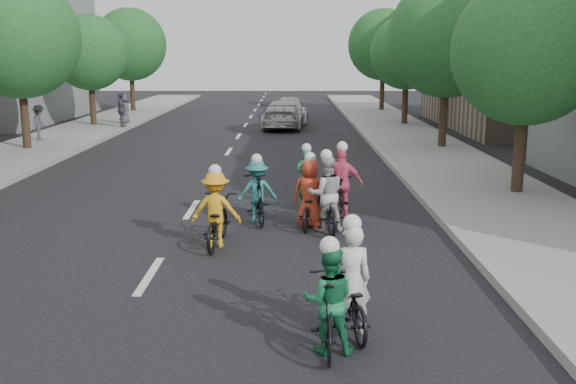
{
  "coord_description": "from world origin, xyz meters",
  "views": [
    {
      "loc": [
        2.51,
        -10.84,
        3.86
      ],
      "look_at": [
        2.46,
        2.48,
        1.0
      ],
      "focal_mm": 40.0,
      "sensor_mm": 36.0,
      "label": 1
    }
  ],
  "objects_px": {
    "spectator_2": "(125,109)",
    "spectator_1": "(121,110)",
    "cyclist_0": "(350,294)",
    "cyclist_1": "(328,307)",
    "cyclist_3": "(341,190)",
    "cyclist_2": "(216,216)",
    "spectator_0": "(39,122)",
    "cyclist_6": "(326,202)",
    "follow_car_lead": "(285,114)",
    "cyclist_5": "(306,183)",
    "cyclist_7": "(257,195)",
    "cyclist_4": "(310,201)",
    "follow_car_trail": "(290,107)"
  },
  "relations": [
    {
      "from": "cyclist_0",
      "to": "cyclist_3",
      "type": "xyz_separation_m",
      "value": [
        0.37,
        6.45,
        0.13
      ]
    },
    {
      "from": "cyclist_0",
      "to": "cyclist_3",
      "type": "distance_m",
      "value": 6.46
    },
    {
      "from": "cyclist_7",
      "to": "spectator_2",
      "type": "height_order",
      "value": "spectator_2"
    },
    {
      "from": "spectator_0",
      "to": "cyclist_2",
      "type": "bearing_deg",
      "value": -153.32
    },
    {
      "from": "cyclist_3",
      "to": "cyclist_4",
      "type": "xyz_separation_m",
      "value": [
        -0.78,
        -0.74,
        -0.09
      ]
    },
    {
      "from": "cyclist_5",
      "to": "cyclist_3",
      "type": "bearing_deg",
      "value": 118.27
    },
    {
      "from": "cyclist_5",
      "to": "spectator_2",
      "type": "distance_m",
      "value": 21.08
    },
    {
      "from": "cyclist_0",
      "to": "cyclist_1",
      "type": "xyz_separation_m",
      "value": [
        -0.34,
        -0.59,
        0.05
      ]
    },
    {
      "from": "cyclist_4",
      "to": "cyclist_6",
      "type": "xyz_separation_m",
      "value": [
        0.35,
        -0.33,
        0.06
      ]
    },
    {
      "from": "cyclist_0",
      "to": "spectator_2",
      "type": "bearing_deg",
      "value": -78.2
    },
    {
      "from": "cyclist_6",
      "to": "follow_car_lead",
      "type": "bearing_deg",
      "value": -95.32
    },
    {
      "from": "cyclist_1",
      "to": "cyclist_7",
      "type": "relative_size",
      "value": 0.89
    },
    {
      "from": "cyclist_2",
      "to": "spectator_0",
      "type": "height_order",
      "value": "spectator_0"
    },
    {
      "from": "cyclist_0",
      "to": "spectator_0",
      "type": "relative_size",
      "value": 1.14
    },
    {
      "from": "cyclist_0",
      "to": "cyclist_5",
      "type": "bearing_deg",
      "value": -95.54
    },
    {
      "from": "cyclist_3",
      "to": "spectator_1",
      "type": "bearing_deg",
      "value": -53.94
    },
    {
      "from": "spectator_2",
      "to": "spectator_1",
      "type": "bearing_deg",
      "value": 179.8
    },
    {
      "from": "follow_car_lead",
      "to": "follow_car_trail",
      "type": "distance_m",
      "value": 5.66
    },
    {
      "from": "cyclist_1",
      "to": "spectator_1",
      "type": "distance_m",
      "value": 27.2
    },
    {
      "from": "cyclist_2",
      "to": "spectator_1",
      "type": "height_order",
      "value": "spectator_1"
    },
    {
      "from": "cyclist_6",
      "to": "cyclist_4",
      "type": "bearing_deg",
      "value": -52.03
    },
    {
      "from": "cyclist_2",
      "to": "cyclist_7",
      "type": "xyz_separation_m",
      "value": [
        0.74,
        1.92,
        0.02
      ]
    },
    {
      "from": "cyclist_0",
      "to": "follow_car_trail",
      "type": "relative_size",
      "value": 0.43
    },
    {
      "from": "cyclist_3",
      "to": "follow_car_lead",
      "type": "distance_m",
      "value": 19.32
    },
    {
      "from": "spectator_1",
      "to": "follow_car_trail",
      "type": "bearing_deg",
      "value": -66.72
    },
    {
      "from": "cyclist_4",
      "to": "follow_car_lead",
      "type": "relative_size",
      "value": 0.35
    },
    {
      "from": "spectator_0",
      "to": "cyclist_7",
      "type": "bearing_deg",
      "value": -147.82
    },
    {
      "from": "cyclist_1",
      "to": "cyclist_3",
      "type": "bearing_deg",
      "value": -94.25
    },
    {
      "from": "cyclist_1",
      "to": "cyclist_4",
      "type": "xyz_separation_m",
      "value": [
        -0.06,
        6.3,
        -0.01
      ]
    },
    {
      "from": "cyclist_5",
      "to": "follow_car_trail",
      "type": "bearing_deg",
      "value": -87.75
    },
    {
      "from": "cyclist_0",
      "to": "cyclist_6",
      "type": "relative_size",
      "value": 0.87
    },
    {
      "from": "spectator_0",
      "to": "cyclist_1",
      "type": "bearing_deg",
      "value": -155.21
    },
    {
      "from": "cyclist_7",
      "to": "follow_car_lead",
      "type": "distance_m",
      "value": 19.64
    },
    {
      "from": "cyclist_6",
      "to": "follow_car_lead",
      "type": "relative_size",
      "value": 0.4
    },
    {
      "from": "cyclist_1",
      "to": "spectator_1",
      "type": "xyz_separation_m",
      "value": [
        -9.32,
        25.55,
        0.45
      ]
    },
    {
      "from": "cyclist_0",
      "to": "cyclist_3",
      "type": "bearing_deg",
      "value": -101.91
    },
    {
      "from": "spectator_1",
      "to": "cyclist_1",
      "type": "bearing_deg",
      "value": -172.82
    },
    {
      "from": "cyclist_1",
      "to": "cyclist_2",
      "type": "bearing_deg",
      "value": -65.42
    },
    {
      "from": "cyclist_0",
      "to": "spectator_0",
      "type": "bearing_deg",
      "value": -67.39
    },
    {
      "from": "cyclist_5",
      "to": "follow_car_trail",
      "type": "distance_m",
      "value": 23.36
    },
    {
      "from": "cyclist_4",
      "to": "spectator_0",
      "type": "xyz_separation_m",
      "value": [
        -11.51,
        13.97,
        0.34
      ]
    },
    {
      "from": "cyclist_2",
      "to": "spectator_2",
      "type": "xyz_separation_m",
      "value": [
        -7.61,
        22.65,
        0.32
      ]
    },
    {
      "from": "cyclist_2",
      "to": "cyclist_5",
      "type": "bearing_deg",
      "value": -112.18
    },
    {
      "from": "follow_car_lead",
      "to": "spectator_1",
      "type": "distance_m",
      "value": 8.58
    },
    {
      "from": "spectator_0",
      "to": "cyclist_4",
      "type": "bearing_deg",
      "value": -145.45
    },
    {
      "from": "cyclist_5",
      "to": "cyclist_7",
      "type": "height_order",
      "value": "cyclist_7"
    },
    {
      "from": "cyclist_4",
      "to": "cyclist_3",
      "type": "bearing_deg",
      "value": -125.31
    },
    {
      "from": "follow_car_trail",
      "to": "spectator_0",
      "type": "bearing_deg",
      "value": 44.31
    },
    {
      "from": "follow_car_trail",
      "to": "spectator_1",
      "type": "distance_m",
      "value": 10.85
    },
    {
      "from": "cyclist_0",
      "to": "cyclist_6",
      "type": "bearing_deg",
      "value": -97.97
    }
  ]
}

